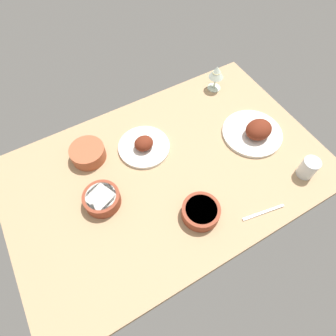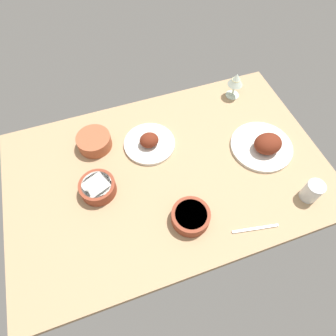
{
  "view_description": "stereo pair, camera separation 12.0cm",
  "coord_description": "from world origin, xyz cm",
  "px_view_note": "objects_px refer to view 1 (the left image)",
  "views": [
    {
      "loc": [
        -32.01,
        -55.83,
        110.46
      ],
      "look_at": [
        0.0,
        0.0,
        6.0
      ],
      "focal_mm": 30.03,
      "sensor_mm": 36.0,
      "label": 1
    },
    {
      "loc": [
        -21.08,
        -60.81,
        110.46
      ],
      "look_at": [
        0.0,
        0.0,
        6.0
      ],
      "focal_mm": 30.03,
      "sensor_mm": 36.0,
      "label": 2
    }
  ],
  "objects_px": {
    "plate_far_side": "(255,132)",
    "bowl_sauce": "(201,211)",
    "water_tumbler": "(308,168)",
    "bowl_cream": "(102,198)",
    "plate_center_main": "(144,146)",
    "bowl_pasta": "(88,153)",
    "fork_loose": "(263,212)",
    "wine_glass": "(216,73)"
  },
  "relations": [
    {
      "from": "plate_far_side",
      "to": "bowl_sauce",
      "type": "height_order",
      "value": "plate_far_side"
    },
    {
      "from": "water_tumbler",
      "to": "bowl_sauce",
      "type": "bearing_deg",
      "value": 172.49
    },
    {
      "from": "bowl_cream",
      "to": "plate_center_main",
      "type": "bearing_deg",
      "value": 29.81
    },
    {
      "from": "plate_center_main",
      "to": "plate_far_side",
      "type": "xyz_separation_m",
      "value": [
        0.49,
        -0.19,
        0.01
      ]
    },
    {
      "from": "bowl_pasta",
      "to": "fork_loose",
      "type": "height_order",
      "value": "bowl_pasta"
    },
    {
      "from": "plate_far_side",
      "to": "bowl_sauce",
      "type": "bearing_deg",
      "value": -154.57
    },
    {
      "from": "wine_glass",
      "to": "bowl_cream",
      "type": "bearing_deg",
      "value": -157.47
    },
    {
      "from": "plate_center_main",
      "to": "water_tumbler",
      "type": "xyz_separation_m",
      "value": [
        0.55,
        -0.47,
        0.03
      ]
    },
    {
      "from": "bowl_cream",
      "to": "water_tumbler",
      "type": "relative_size",
      "value": 1.59
    },
    {
      "from": "plate_far_side",
      "to": "fork_loose",
      "type": "relative_size",
      "value": 1.53
    },
    {
      "from": "bowl_pasta",
      "to": "wine_glass",
      "type": "height_order",
      "value": "wine_glass"
    },
    {
      "from": "plate_far_side",
      "to": "bowl_cream",
      "type": "bearing_deg",
      "value": 177.21
    },
    {
      "from": "water_tumbler",
      "to": "plate_far_side",
      "type": "bearing_deg",
      "value": 101.66
    },
    {
      "from": "bowl_cream",
      "to": "bowl_pasta",
      "type": "bearing_deg",
      "value": 81.98
    },
    {
      "from": "bowl_cream",
      "to": "water_tumbler",
      "type": "xyz_separation_m",
      "value": [
        0.82,
        -0.31,
        0.02
      ]
    },
    {
      "from": "plate_center_main",
      "to": "bowl_cream",
      "type": "relative_size",
      "value": 1.59
    },
    {
      "from": "plate_center_main",
      "to": "bowl_sauce",
      "type": "distance_m",
      "value": 0.41
    },
    {
      "from": "plate_far_side",
      "to": "bowl_cream",
      "type": "height_order",
      "value": "plate_far_side"
    },
    {
      "from": "bowl_cream",
      "to": "bowl_sauce",
      "type": "bearing_deg",
      "value": -38.02
    },
    {
      "from": "bowl_pasta",
      "to": "water_tumbler",
      "type": "height_order",
      "value": "water_tumbler"
    },
    {
      "from": "wine_glass",
      "to": "water_tumbler",
      "type": "distance_m",
      "value": 0.64
    },
    {
      "from": "wine_glass",
      "to": "plate_far_side",
      "type": "bearing_deg",
      "value": -93.17
    },
    {
      "from": "wine_glass",
      "to": "fork_loose",
      "type": "bearing_deg",
      "value": -108.96
    },
    {
      "from": "bowl_cream",
      "to": "wine_glass",
      "type": "distance_m",
      "value": 0.85
    },
    {
      "from": "plate_center_main",
      "to": "bowl_pasta",
      "type": "relative_size",
      "value": 1.54
    },
    {
      "from": "bowl_sauce",
      "to": "wine_glass",
      "type": "relative_size",
      "value": 1.09
    },
    {
      "from": "bowl_pasta",
      "to": "bowl_cream",
      "type": "bearing_deg",
      "value": -98.02
    },
    {
      "from": "wine_glass",
      "to": "water_tumbler",
      "type": "relative_size",
      "value": 1.49
    },
    {
      "from": "bowl_cream",
      "to": "fork_loose",
      "type": "height_order",
      "value": "bowl_cream"
    },
    {
      "from": "bowl_pasta",
      "to": "wine_glass",
      "type": "bearing_deg",
      "value": 6.73
    },
    {
      "from": "plate_far_side",
      "to": "bowl_pasta",
      "type": "relative_size",
      "value": 1.83
    },
    {
      "from": "bowl_pasta",
      "to": "fork_loose",
      "type": "relative_size",
      "value": 0.83
    },
    {
      "from": "bowl_pasta",
      "to": "plate_center_main",
      "type": "bearing_deg",
      "value": -18.43
    },
    {
      "from": "bowl_pasta",
      "to": "wine_glass",
      "type": "xyz_separation_m",
      "value": [
        0.75,
        0.09,
        0.07
      ]
    },
    {
      "from": "plate_far_side",
      "to": "fork_loose",
      "type": "height_order",
      "value": "plate_far_side"
    },
    {
      "from": "bowl_sauce",
      "to": "fork_loose",
      "type": "bearing_deg",
      "value": -28.28
    },
    {
      "from": "plate_center_main",
      "to": "bowl_cream",
      "type": "bearing_deg",
      "value": -150.19
    },
    {
      "from": "plate_far_side",
      "to": "bowl_sauce",
      "type": "xyz_separation_m",
      "value": [
        -0.44,
        -0.21,
        0.0
      ]
    },
    {
      "from": "plate_center_main",
      "to": "water_tumbler",
      "type": "relative_size",
      "value": 2.53
    },
    {
      "from": "plate_center_main",
      "to": "plate_far_side",
      "type": "bearing_deg",
      "value": -21.56
    },
    {
      "from": "plate_center_main",
      "to": "plate_far_side",
      "type": "height_order",
      "value": "plate_far_side"
    },
    {
      "from": "bowl_pasta",
      "to": "water_tumbler",
      "type": "relative_size",
      "value": 1.65
    }
  ]
}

